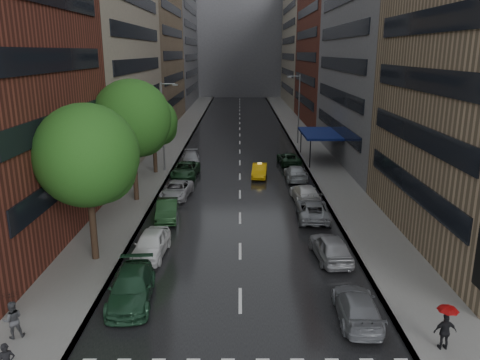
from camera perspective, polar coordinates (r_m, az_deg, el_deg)
The scene contains 18 objects.
ground at distance 20.78m, azimuth 0.04°, elevation -19.99°, with size 220.00×220.00×0.00m, color gray.
road at distance 68.01m, azimuth -0.03°, elevation 5.21°, with size 14.00×140.00×0.01m, color black.
sidewalk_left at distance 68.59m, azimuth -7.60°, elevation 5.23°, with size 4.00×140.00×0.15m, color gray.
sidewalk_right at distance 68.60m, azimuth 7.54°, elevation 5.23°, with size 4.00×140.00×0.15m, color gray.
buildings_left at distance 77.30m, azimuth -11.81°, elevation 18.03°, with size 8.00×108.00×38.00m.
buildings_right at distance 75.22m, azimuth 12.03°, elevation 17.37°, with size 8.05×109.10×36.00m.
building_far at distance 135.00m, azimuth -0.04°, elevation 17.08°, with size 40.00×14.00×32.00m, color slate.
tree_near at distance 27.59m, azimuth -18.17°, elevation 2.84°, with size 5.87×5.87×9.35m.
tree_mid at distance 38.40m, azimuth -13.05°, elevation 7.26°, with size 6.28×6.28×10.01m.
tree_far at distance 47.50m, azimuth -10.52°, elevation 6.96°, with size 4.83×4.83×7.71m.
taxi at distance 46.26m, azimuth 2.40°, elevation 1.16°, with size 1.40×4.01×1.32m, color #FFB80D.
parked_cars_left at distance 37.78m, azimuth -8.23°, elevation -2.20°, with size 2.69×34.36×1.53m.
parked_cars_right at distance 37.53m, azimuth 8.28°, elevation -2.34°, with size 2.57×35.73×1.54m.
ped_black_umbrella at distance 22.77m, azimuth -26.09°, elevation -14.20°, with size 1.01×0.98×2.09m.
ped_red_umbrella at distance 21.63m, azimuth 23.84°, elevation -15.68°, with size 0.95×0.82×2.01m.
street_lamp_left at distance 48.10m, azimuth -9.32°, elevation 6.66°, with size 1.74×0.22×9.00m.
street_lamp_right at distance 62.83m, azimuth 7.12°, elevation 8.76°, with size 1.74×0.22×9.00m.
awning at distance 53.46m, azimuth 9.70°, elevation 5.60°, with size 4.00×8.00×3.12m.
Camera 1 is at (-0.03, -16.94, 12.03)m, focal length 35.00 mm.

